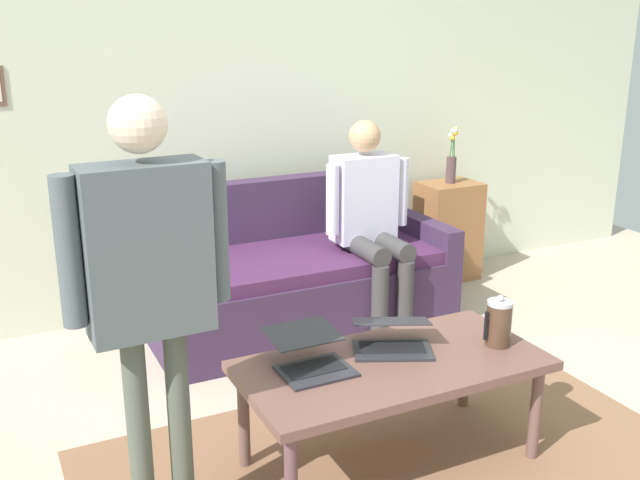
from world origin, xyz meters
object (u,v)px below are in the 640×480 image
Objects in this scene: coffee_table at (392,372)px; laptop_left at (392,340)px; flower_vase at (452,161)px; person_seated at (370,214)px; french_press at (498,323)px; couch at (295,279)px; laptop_center at (311,358)px; person_standing at (148,271)px; side_shelf at (448,231)px.

laptop_left is (-0.06, -0.11, 0.09)m from coffee_table.
person_seated is at bearing 29.29° from flower_vase.
person_seated is at bearing -95.67° from french_press.
couch is at bearing -97.18° from laptop_left.
laptop_center is at bearing 42.14° from flower_vase.
person_standing is 1.27× the size of person_seated.
french_press is at bearing 59.74° from flower_vase.
side_shelf is 1.75× the size of flower_vase.
flower_vase is (0.00, 0.00, 0.52)m from side_shelf.
person_seated reaches higher than coffee_table.
laptop_center is at bearing 1.61° from laptop_left.
laptop_left is 1.79× the size of french_press.
couch reaches higher than laptop_left.
flower_vase is (-1.94, -1.76, 0.36)m from laptop_center.
french_press is at bearing 99.22° from couch.
flower_vase reaches higher than laptop_center.
person_standing is at bearing 39.50° from person_seated.
couch reaches higher than coffee_table.
person_standing is at bearing 7.60° from laptop_left.
couch is 2.12m from person_standing.
french_press is 1.56m from person_standing.
flower_vase is at bearing -131.01° from coffee_table.
side_shelf is at bearing -131.57° from laptop_left.
french_press is 0.57× the size of flower_vase.
person_standing reaches higher than side_shelf.
person_seated is (0.98, 0.55, 0.37)m from side_shelf.
french_press is 2.23m from side_shelf.
flower_vase is (-1.11, -1.91, 0.30)m from french_press.
laptop_center is 2.64m from flower_vase.
coffee_table is 2.46m from side_shelf.
flower_vase is at bearing -166.74° from couch.
person_seated is at bearing -115.53° from laptop_left.
person_standing is (2.60, 1.89, 0.68)m from side_shelf.
person_standing is (0.66, 0.13, 0.51)m from laptop_center.
french_press is at bearing 173.37° from coffee_table.
side_shelf is (-1.94, -1.76, -0.16)m from laptop_center.
couch is 7.81× the size of french_press.
person_seated is at bearing -115.85° from coffee_table.
french_press is 0.14× the size of person_standing.
person_seated is (-0.39, 0.23, 0.42)m from couch.
laptop_center is at bearing -168.91° from person_standing.
side_shelf is 1.18m from person_seated.
side_shelf is at bearing -166.60° from couch.
side_shelf is 0.56× the size of person_seated.
person_seated is at bearing 150.06° from couch.
side_shelf is (-1.55, -1.75, -0.16)m from laptop_left.
person_standing is at bearing 11.09° from laptop_center.
flower_vase is 0.25× the size of person_standing.
flower_vase is at bearing -144.05° from person_standing.
couch is 1.52m from flower_vase.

